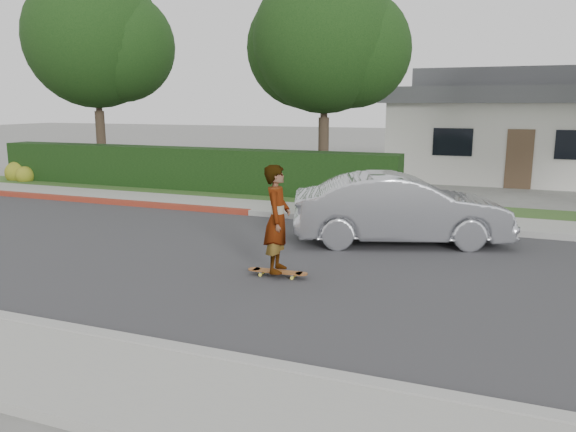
# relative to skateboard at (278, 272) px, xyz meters

# --- Properties ---
(ground) EXTENTS (120.00, 120.00, 0.00)m
(ground) POSITION_rel_skateboard_xyz_m (-3.82, 0.74, -0.10)
(ground) COLOR slate
(ground) RESTS_ON ground
(road) EXTENTS (60.00, 8.00, 0.01)m
(road) POSITION_rel_skateboard_xyz_m (-3.82, 0.74, -0.09)
(road) COLOR #2D2D30
(road) RESTS_ON ground
(curb_far) EXTENTS (60.00, 0.20, 0.15)m
(curb_far) POSITION_rel_skateboard_xyz_m (-3.82, 4.84, -0.02)
(curb_far) COLOR #9E9E99
(curb_far) RESTS_ON ground
(curb_red_section) EXTENTS (12.00, 0.21, 0.15)m
(curb_red_section) POSITION_rel_skateboard_xyz_m (-8.82, 4.84, -0.02)
(curb_red_section) COLOR maroon
(curb_red_section) RESTS_ON ground
(sidewalk_far) EXTENTS (60.00, 1.60, 0.12)m
(sidewalk_far) POSITION_rel_skateboard_xyz_m (-3.82, 5.74, -0.04)
(sidewalk_far) COLOR gray
(sidewalk_far) RESTS_ON ground
(planting_strip) EXTENTS (60.00, 1.60, 0.10)m
(planting_strip) POSITION_rel_skateboard_xyz_m (-3.82, 7.34, -0.05)
(planting_strip) COLOR #2D4C1E
(planting_strip) RESTS_ON ground
(hedge) EXTENTS (15.00, 1.00, 1.50)m
(hedge) POSITION_rel_skateboard_xyz_m (-6.82, 7.94, 0.65)
(hedge) COLOR black
(hedge) RESTS_ON ground
(flowering_shrub) EXTENTS (1.40, 1.00, 0.90)m
(flowering_shrub) POSITION_rel_skateboard_xyz_m (-13.82, 7.47, 0.24)
(flowering_shrub) COLOR #2D4C19
(flowering_shrub) RESTS_ON ground
(tree_left) EXTENTS (5.99, 5.21, 8.00)m
(tree_left) POSITION_rel_skateboard_xyz_m (-11.33, 9.42, 5.17)
(tree_left) COLOR #33261C
(tree_left) RESTS_ON ground
(tree_center) EXTENTS (5.66, 4.84, 7.44)m
(tree_center) POSITION_rel_skateboard_xyz_m (-2.33, 9.92, 4.81)
(tree_center) COLOR #33261C
(tree_center) RESTS_ON ground
(house) EXTENTS (10.60, 8.60, 4.30)m
(house) POSITION_rel_skateboard_xyz_m (4.18, 16.73, 2.00)
(house) COLOR beige
(house) RESTS_ON ground
(skateboard) EXTENTS (1.10, 0.27, 0.10)m
(skateboard) POSITION_rel_skateboard_xyz_m (0.00, 0.00, 0.00)
(skateboard) COLOR yellow
(skateboard) RESTS_ON ground
(skateboarder) EXTENTS (0.56, 0.75, 1.86)m
(skateboarder) POSITION_rel_skateboard_xyz_m (0.00, 0.00, 0.95)
(skateboarder) COLOR white
(skateboarder) RESTS_ON skateboard
(car_silver) EXTENTS (4.85, 3.03, 1.51)m
(car_silver) POSITION_rel_skateboard_xyz_m (1.53, 3.24, 0.66)
(car_silver) COLOR #ADAFB5
(car_silver) RESTS_ON ground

